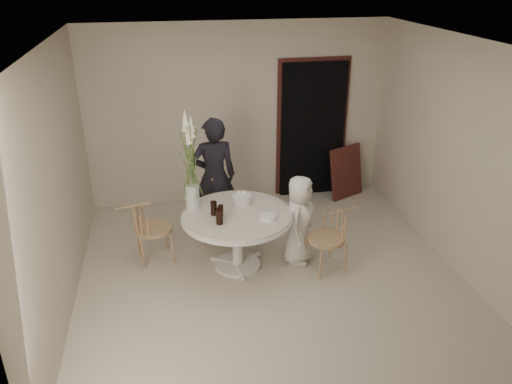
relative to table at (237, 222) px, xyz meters
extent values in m
plane|color=beige|center=(0.35, -0.25, -0.62)|extent=(4.50, 4.50, 0.00)
plane|color=silver|center=(0.35, -0.25, 2.08)|extent=(4.50, 4.50, 0.00)
plane|color=beige|center=(0.35, 2.00, 0.73)|extent=(4.50, 0.00, 4.50)
plane|color=beige|center=(0.35, -2.50, 0.73)|extent=(4.50, 0.00, 4.50)
plane|color=beige|center=(-1.90, -0.25, 0.73)|extent=(0.00, 4.50, 4.50)
plane|color=beige|center=(2.60, -0.25, 0.73)|extent=(0.00, 4.50, 4.50)
cube|color=black|center=(1.50, 1.94, 0.43)|extent=(1.00, 0.10, 2.10)
cube|color=#56231D|center=(1.50, 1.98, 0.49)|extent=(1.12, 0.03, 2.22)
cylinder|color=white|center=(0.00, 0.00, -0.60)|extent=(0.56, 0.56, 0.04)
cylinder|color=white|center=(0.00, 0.00, -0.27)|extent=(0.12, 0.12, 0.65)
cylinder|color=white|center=(0.00, 0.00, 0.07)|extent=(1.33, 1.33, 0.03)
cylinder|color=white|center=(0.00, 0.00, 0.09)|extent=(1.30, 1.30, 0.04)
cube|color=#56231D|center=(2.02, 1.70, -0.21)|extent=(0.64, 0.42, 0.82)
cylinder|color=tan|center=(-0.36, 0.59, -0.40)|extent=(0.03, 0.03, 0.44)
cylinder|color=tan|center=(0.03, 0.64, -0.40)|extent=(0.03, 0.03, 0.44)
cylinder|color=tan|center=(-0.42, 0.97, -0.40)|extent=(0.03, 0.03, 0.44)
cylinder|color=tan|center=(-0.03, 1.03, -0.40)|extent=(0.03, 0.03, 0.44)
cylinder|color=tan|center=(-0.19, 0.81, -0.16)|extent=(0.49, 0.49, 0.05)
cylinder|color=tan|center=(0.82, -0.13, -0.42)|extent=(0.03, 0.03, 0.40)
cylinder|color=tan|center=(0.90, -0.48, -0.42)|extent=(0.03, 0.03, 0.40)
cylinder|color=tan|center=(1.17, -0.05, -0.42)|extent=(0.03, 0.03, 0.40)
cylinder|color=tan|center=(1.25, -0.39, -0.42)|extent=(0.03, 0.03, 0.40)
cylinder|color=tan|center=(1.03, -0.26, -0.20)|extent=(0.44, 0.44, 0.04)
cylinder|color=tan|center=(-0.78, 0.21, -0.41)|extent=(0.03, 0.03, 0.41)
cylinder|color=tan|center=(-0.84, 0.57, -0.41)|extent=(0.03, 0.03, 0.41)
cylinder|color=tan|center=(-1.14, 0.15, -0.41)|extent=(0.03, 0.03, 0.41)
cylinder|color=tan|center=(-1.21, 0.51, -0.41)|extent=(0.03, 0.03, 0.41)
cylinder|color=tan|center=(-0.99, 0.36, -0.18)|extent=(0.46, 0.46, 0.05)
imported|color=black|center=(-0.16, 0.95, 0.20)|extent=(0.62, 0.42, 1.64)
imported|color=silver|center=(0.76, -0.01, -0.05)|extent=(0.59, 0.66, 1.14)
cylinder|color=white|center=(0.10, 0.25, 0.17)|extent=(0.23, 0.23, 0.11)
cylinder|color=beige|center=(0.10, 0.25, 0.25)|extent=(0.01, 0.01, 0.05)
cylinder|color=beige|center=(0.14, 0.27, 0.25)|extent=(0.01, 0.01, 0.05)
cylinder|color=beige|center=(0.06, 0.27, 0.25)|extent=(0.01, 0.01, 0.05)
cylinder|color=black|center=(-0.22, -0.09, 0.18)|extent=(0.08, 0.08, 0.13)
cylinder|color=black|center=(-0.23, -0.22, 0.20)|extent=(0.10, 0.10, 0.17)
cylinder|color=black|center=(-0.20, -0.03, 0.18)|extent=(0.07, 0.07, 0.14)
cylinder|color=black|center=(-0.27, 0.02, 0.20)|extent=(0.10, 0.10, 0.17)
cylinder|color=white|center=(0.33, -0.21, 0.14)|extent=(0.21, 0.21, 0.05)
cylinder|color=silver|center=(-0.50, 0.23, 0.27)|extent=(0.17, 0.17, 0.31)
cylinder|color=#4E6B2D|center=(-0.47, 0.25, 0.66)|extent=(0.01, 0.01, 0.78)
cone|color=white|center=(-0.47, 0.25, 1.05)|extent=(0.08, 0.08, 0.20)
cylinder|color=#4E6B2D|center=(-0.49, 0.26, 0.69)|extent=(0.01, 0.01, 0.84)
cone|color=white|center=(-0.49, 0.26, 1.11)|extent=(0.08, 0.08, 0.20)
cylinder|color=#4E6B2D|center=(-0.52, 0.26, 0.72)|extent=(0.01, 0.01, 0.91)
cone|color=white|center=(-0.52, 0.26, 1.18)|extent=(0.08, 0.08, 0.20)
cylinder|color=#4E6B2D|center=(-0.53, 0.23, 0.76)|extent=(0.01, 0.01, 0.98)
cone|color=white|center=(-0.53, 0.23, 1.24)|extent=(0.08, 0.08, 0.20)
cylinder|color=#4E6B2D|center=(-0.52, 0.20, 0.66)|extent=(0.01, 0.01, 0.78)
cone|color=white|center=(-0.52, 0.20, 1.05)|extent=(0.08, 0.08, 0.20)
cylinder|color=#4E6B2D|center=(-0.49, 0.20, 0.69)|extent=(0.01, 0.01, 0.84)
cone|color=white|center=(-0.49, 0.20, 1.11)|extent=(0.08, 0.08, 0.20)
cylinder|color=#4E6B2D|center=(-0.47, 0.22, 0.72)|extent=(0.01, 0.01, 0.91)
cone|color=white|center=(-0.47, 0.22, 1.18)|extent=(0.08, 0.08, 0.20)
camera|label=1|loc=(-0.78, -5.18, 2.81)|focal=35.00mm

